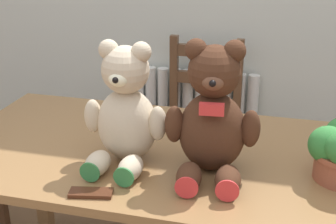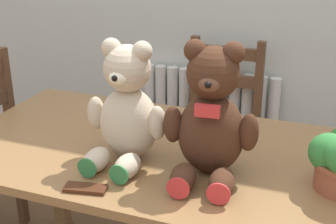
{
  "view_description": "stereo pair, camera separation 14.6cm",
  "coord_description": "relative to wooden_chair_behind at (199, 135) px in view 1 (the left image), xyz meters",
  "views": [
    {
      "loc": [
        0.36,
        -1.0,
        1.45
      ],
      "look_at": [
        0.02,
        0.31,
        0.9
      ],
      "focal_mm": 50.0,
      "sensor_mm": 36.0,
      "label": 1
    },
    {
      "loc": [
        0.5,
        -0.96,
        1.45
      ],
      "look_at": [
        0.02,
        0.31,
        0.9
      ],
      "focal_mm": 50.0,
      "sensor_mm": 36.0,
      "label": 2
    }
  ],
  "objects": [
    {
      "name": "radiator",
      "position": [
        -0.11,
        0.22,
        -0.12
      ],
      "size": [
        0.78,
        0.1,
        0.71
      ],
      "color": "silver",
      "rests_on": "ground_plane"
    },
    {
      "name": "dining_table",
      "position": [
        0.03,
        -0.75,
        0.19
      ],
      "size": [
        1.55,
        0.8,
        0.72
      ],
      "color": "olive",
      "rests_on": "ground_plane"
    },
    {
      "name": "wooden_chair_behind",
      "position": [
        0.0,
        0.0,
        0.0
      ],
      "size": [
        0.38,
        0.45,
        0.92
      ],
      "rotation": [
        0.0,
        0.0,
        3.14
      ],
      "color": "brown",
      "rests_on": "ground_plane"
    },
    {
      "name": "teddy_bear_left",
      "position": [
        -0.08,
        -0.85,
        0.45
      ],
      "size": [
        0.28,
        0.27,
        0.4
      ],
      "rotation": [
        0.0,
        0.0,
        3.12
      ],
      "color": "beige",
      "rests_on": "dining_table"
    },
    {
      "name": "teddy_bear_right",
      "position": [
        0.2,
        -0.85,
        0.46
      ],
      "size": [
        0.3,
        0.3,
        0.42
      ],
      "rotation": [
        0.0,
        0.0,
        3.25
      ],
      "color": "#472819",
      "rests_on": "dining_table"
    },
    {
      "name": "chocolate_bar",
      "position": [
        -0.11,
        -1.08,
        0.29
      ],
      "size": [
        0.13,
        0.07,
        0.01
      ],
      "primitive_type": "cube",
      "rotation": [
        0.0,
        0.0,
        0.2
      ],
      "color": "#472314",
      "rests_on": "dining_table"
    }
  ]
}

